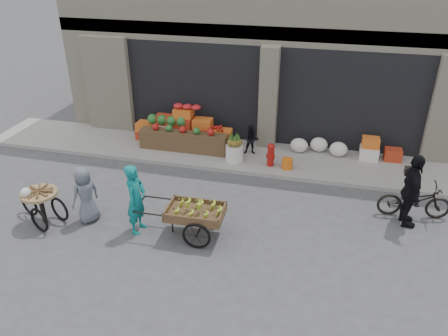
% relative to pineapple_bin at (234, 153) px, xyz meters
% --- Properties ---
extents(ground, '(80.00, 80.00, 0.00)m').
position_rel_pineapple_bin_xyz_m(ground, '(0.75, -3.60, -0.37)').
color(ground, '#424244').
rests_on(ground, ground).
extents(sidewalk, '(18.00, 2.20, 0.12)m').
position_rel_pineapple_bin_xyz_m(sidewalk, '(0.75, 0.50, -0.31)').
color(sidewalk, gray).
rests_on(sidewalk, ground).
extents(building, '(14.00, 6.45, 7.00)m').
position_rel_pineapple_bin_xyz_m(building, '(0.75, 4.43, 3.00)').
color(building, beige).
rests_on(building, ground).
extents(fruit_display, '(3.10, 1.12, 1.24)m').
position_rel_pineapple_bin_xyz_m(fruit_display, '(-1.73, 0.78, 0.30)').
color(fruit_display, '#B03018').
rests_on(fruit_display, sidewalk).
extents(pineapple_bin, '(0.52, 0.52, 0.50)m').
position_rel_pineapple_bin_xyz_m(pineapple_bin, '(0.00, 0.00, 0.00)').
color(pineapple_bin, silver).
rests_on(pineapple_bin, sidewalk).
extents(fire_hydrant, '(0.22, 0.22, 0.71)m').
position_rel_pineapple_bin_xyz_m(fire_hydrant, '(1.10, -0.05, 0.13)').
color(fire_hydrant, '#A5140F').
rests_on(fire_hydrant, sidewalk).
extents(orange_bucket, '(0.32, 0.32, 0.30)m').
position_rel_pineapple_bin_xyz_m(orange_bucket, '(1.60, -0.10, -0.10)').
color(orange_bucket, orange).
rests_on(orange_bucket, sidewalk).
extents(right_bay_goods, '(3.35, 0.60, 0.70)m').
position_rel_pineapple_bin_xyz_m(right_bay_goods, '(3.36, 1.10, 0.04)').
color(right_bay_goods, silver).
rests_on(right_bay_goods, sidewalk).
extents(seated_person, '(0.51, 0.43, 0.93)m').
position_rel_pineapple_bin_xyz_m(seated_person, '(0.40, 0.60, 0.21)').
color(seated_person, black).
rests_on(seated_person, sidewalk).
extents(banana_cart, '(2.22, 0.99, 0.92)m').
position_rel_pineapple_bin_xyz_m(banana_cart, '(-0.11, -3.69, 0.30)').
color(banana_cart, brown).
rests_on(banana_cart, ground).
extents(vendor_woman, '(0.43, 0.64, 1.70)m').
position_rel_pineapple_bin_xyz_m(vendor_woman, '(-1.42, -3.82, 0.48)').
color(vendor_woman, '#0F7576').
rests_on(vendor_woman, ground).
extents(tricycle_cart, '(1.45, 1.08, 0.95)m').
position_rel_pineapple_bin_xyz_m(tricycle_cart, '(-3.76, -4.07, 0.20)').
color(tricycle_cart, '#9E7F51').
rests_on(tricycle_cart, ground).
extents(vendor_grey, '(0.73, 0.83, 1.43)m').
position_rel_pineapple_bin_xyz_m(vendor_grey, '(-2.76, -3.73, 0.34)').
color(vendor_grey, slate).
rests_on(vendor_grey, ground).
extents(bicycle, '(1.77, 0.77, 0.90)m').
position_rel_pineapple_bin_xyz_m(bicycle, '(4.85, -1.66, 0.08)').
color(bicycle, black).
rests_on(bicycle, ground).
extents(cyclist, '(0.55, 1.11, 1.82)m').
position_rel_pineapple_bin_xyz_m(cyclist, '(4.65, -2.06, 0.54)').
color(cyclist, black).
rests_on(cyclist, ground).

